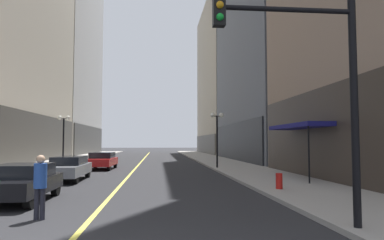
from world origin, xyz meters
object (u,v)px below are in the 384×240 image
(pedestrian_in_blue_hoodie, at_px, (40,182))
(car_red, at_px, (102,160))
(traffic_light_near_right, at_px, (311,72))
(car_black, at_px, (21,181))
(fire_hydrant_right, at_px, (279,183))
(car_grey, at_px, (69,167))
(street_lamp_right_mid, at_px, (217,128))
(street_lamp_left_far, at_px, (64,129))

(pedestrian_in_blue_hoodie, bearing_deg, car_red, 93.69)
(pedestrian_in_blue_hoodie, xyz_separation_m, traffic_light_near_right, (6.72, -2.25, 2.72))
(car_black, xyz_separation_m, fire_hydrant_right, (9.89, 1.43, -0.32))
(traffic_light_near_right, relative_size, fire_hydrant_right, 7.06)
(car_black, height_order, car_red, same)
(car_grey, bearing_deg, street_lamp_right_mid, 37.14)
(car_black, distance_m, traffic_light_near_right, 10.33)
(traffic_light_near_right, xyz_separation_m, street_lamp_right_mid, (1.05, 19.49, -0.49))
(car_grey, height_order, street_lamp_left_far, street_lamp_left_far)
(car_grey, xyz_separation_m, fire_hydrant_right, (9.97, -5.59, -0.32))
(pedestrian_in_blue_hoodie, xyz_separation_m, street_lamp_left_far, (-5.03, 21.61, 2.23))
(street_lamp_right_mid, bearing_deg, car_grey, -142.86)
(fire_hydrant_right, bearing_deg, car_red, 124.52)
(traffic_light_near_right, distance_m, street_lamp_right_mid, 19.53)
(car_black, distance_m, car_red, 15.18)
(street_lamp_left_far, xyz_separation_m, street_lamp_right_mid, (12.80, -4.36, 0.00))
(car_black, height_order, street_lamp_left_far, street_lamp_left_far)
(car_grey, height_order, pedestrian_in_blue_hoodie, pedestrian_in_blue_hoodie)
(car_grey, bearing_deg, car_red, 86.35)
(car_black, relative_size, pedestrian_in_blue_hoodie, 2.34)
(car_black, xyz_separation_m, pedestrian_in_blue_hoodie, (1.62, -3.05, 0.31))
(car_red, xyz_separation_m, pedestrian_in_blue_hoodie, (1.18, -18.22, 0.31))
(car_black, height_order, car_grey, same)
(car_grey, bearing_deg, fire_hydrant_right, -29.28)
(car_grey, xyz_separation_m, street_lamp_left_far, (-3.33, 11.54, 2.54))
(pedestrian_in_blue_hoodie, height_order, street_lamp_left_far, street_lamp_left_far)
(car_grey, distance_m, fire_hydrant_right, 11.44)
(car_grey, height_order, traffic_light_near_right, traffic_light_near_right)
(car_black, relative_size, traffic_light_near_right, 0.72)
(traffic_light_near_right, height_order, street_lamp_right_mid, traffic_light_near_right)
(street_lamp_left_far, height_order, fire_hydrant_right, street_lamp_left_far)
(car_black, relative_size, street_lamp_left_far, 0.92)
(car_black, height_order, street_lamp_right_mid, street_lamp_right_mid)
(car_grey, height_order, street_lamp_right_mid, street_lamp_right_mid)
(car_red, distance_m, street_lamp_right_mid, 9.35)
(car_black, bearing_deg, street_lamp_right_mid, 56.52)
(pedestrian_in_blue_hoodie, bearing_deg, traffic_light_near_right, -18.50)
(car_red, relative_size, street_lamp_right_mid, 1.00)
(car_grey, distance_m, traffic_light_near_right, 15.23)
(car_black, bearing_deg, pedestrian_in_blue_hoodie, -62.07)
(car_red, distance_m, traffic_light_near_right, 22.15)
(car_red, height_order, traffic_light_near_right, traffic_light_near_right)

